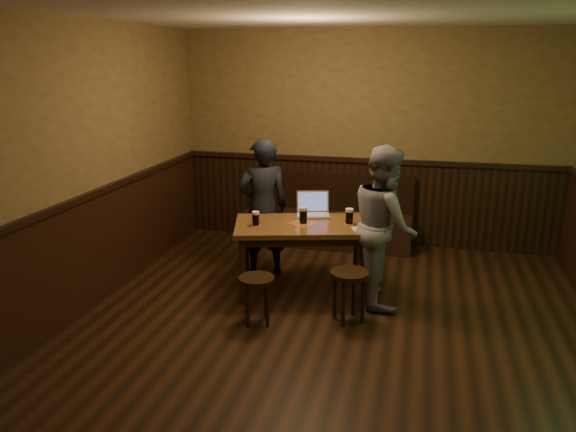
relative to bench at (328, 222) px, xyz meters
The scene contains 12 objects.
room 2.72m from the bench, 79.64° to the right, with size 5.04×6.04×2.84m.
bench is the anchor object (origin of this frame).
pub_table 1.64m from the bench, 90.00° to the right, with size 1.58×1.15×0.76m.
stool_left 2.46m from the bench, 95.99° to the right, with size 0.45×0.45×0.46m.
stool_right 2.28m from the bench, 75.25° to the right, with size 0.44×0.44×0.50m.
pint_left 1.92m from the bench, 104.33° to the right, with size 0.10×0.10×0.15m.
pint_mid 1.68m from the bench, 89.94° to the right, with size 0.11×0.11×0.17m.
pint_right 1.66m from the bench, 72.54° to the right, with size 0.11×0.11×0.17m.
laptop 1.35m from the bench, 88.29° to the right, with size 0.42×0.37×0.25m.
menu 1.82m from the bench, 68.92° to the right, with size 0.22×0.15×0.00m, color silver.
person_suit 1.42m from the bench, 114.21° to the right, with size 0.58×0.38×1.59m, color black.
person_grey 1.92m from the bench, 62.79° to the right, with size 0.79×0.61×1.62m, color gray.
Camera 1 is at (0.73, -4.37, 2.45)m, focal length 35.00 mm.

